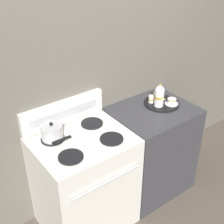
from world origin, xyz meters
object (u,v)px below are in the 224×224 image
at_px(teacup_left, 157,96).
at_px(teacup_right, 172,101).
at_px(teapot, 159,96).
at_px(serving_tray, 161,103).
at_px(creamer_jug, 152,99).
at_px(stove, 85,182).
at_px(saucepan, 52,132).

height_order(teacup_left, teacup_right, same).
xyz_separation_m(teapot, teacup_right, (0.12, -0.05, -0.07)).
relative_size(serving_tray, teacup_right, 2.65).
distance_m(serving_tray, creamer_jug, 0.10).
relative_size(stove, teacup_left, 7.48).
bearing_deg(teapot, teacup_left, 51.37).
bearing_deg(teacup_right, stove, 177.70).
distance_m(teacup_right, creamer_jug, 0.18).
bearing_deg(teacup_right, teacup_left, 101.16).
bearing_deg(stove, teacup_left, 7.34).
xyz_separation_m(serving_tray, creamer_jug, (-0.07, 0.06, 0.04)).
bearing_deg(teapot, creamer_jug, 95.46).
distance_m(saucepan, creamer_jug, 0.99).
bearing_deg(teapot, stove, -179.41).
xyz_separation_m(saucepan, serving_tray, (1.06, -0.10, -0.06)).
bearing_deg(teacup_left, stove, -172.66).
bearing_deg(creamer_jug, teacup_left, 12.63).
bearing_deg(teacup_left, teacup_right, -78.84).
bearing_deg(stove, creamer_jug, 6.72).
relative_size(teacup_left, creamer_jug, 1.82).
distance_m(saucepan, teacup_right, 1.13).
bearing_deg(serving_tray, teapot, -158.88).
xyz_separation_m(stove, teapot, (0.82, 0.01, 0.56)).
distance_m(saucepan, teapot, 1.01).
distance_m(stove, teapot, 1.00).
distance_m(serving_tray, teapot, 0.13).
distance_m(teapot, creamer_jug, 0.11).
height_order(teacup_right, creamer_jug, creamer_jug).
bearing_deg(teacup_right, serving_tray, 129.30).
xyz_separation_m(stove, teacup_right, (0.94, -0.04, 0.49)).
distance_m(saucepan, teacup_left, 1.09).
xyz_separation_m(stove, teacup_left, (0.91, 0.12, 0.49)).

